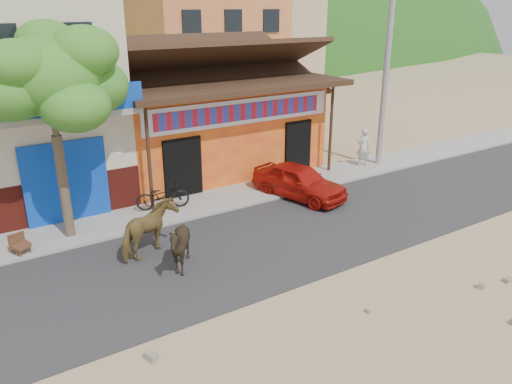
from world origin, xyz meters
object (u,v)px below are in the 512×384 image
pedestrian (363,147)px  cafe_chair_right (20,240)px  tree (56,135)px  cow_dark (180,246)px  red_car (299,181)px  scooter (163,196)px  utility_pole (387,67)px  cafe_chair_left (19,236)px  cow_tan (149,230)px

pedestrian → cafe_chair_right: (-13.42, -0.86, -0.38)m
tree → cow_dark: (1.90, -3.57, -2.38)m
red_car → scooter: bearing=147.3°
tree → red_car: 8.10m
utility_pole → tree: bearing=-179.1°
scooter → cafe_chair_left: size_ratio=1.84×
cow_tan → red_car: 6.18m
cow_dark → pedestrian: size_ratio=0.89×
cow_tan → pedestrian: 10.75m
cow_dark → scooter: size_ratio=0.81×
cow_dark → cafe_chair_left: (-3.30, 3.18, -0.15)m
cow_tan → cafe_chair_right: (-3.00, 1.78, -0.24)m
pedestrian → cafe_chair_right: pedestrian is taller
red_car → cafe_chair_right: (-9.05, 0.50, -0.11)m
cow_tan → scooter: size_ratio=1.00×
tree → cow_dark: tree is taller
cow_tan → cafe_chair_left: bearing=29.5°
utility_pole → cafe_chair_right: bearing=-177.2°
cafe_chair_right → red_car: bearing=-32.4°
cafe_chair_left → red_car: bearing=-19.8°
tree → cafe_chair_right: 2.98m
red_car → pedestrian: 4.59m
utility_pole → scooter: 10.33m
tree → scooter: (3.10, 0.42, -2.54)m
utility_pole → scooter: utility_pole is taller
cow_tan → cow_dark: (0.30, -1.29, -0.03)m
utility_pole → cow_tan: 11.95m
utility_pole → cow_dark: bearing=-160.9°
cow_dark → red_car: bearing=100.4°
cow_tan → cow_dark: size_ratio=1.24×
cow_dark → pedestrian: bearing=97.5°
cow_tan → scooter: (1.50, 2.70, -0.20)m
tree → red_car: bearing=-7.5°
utility_pole → cow_dark: 12.02m
scooter → cow_tan: bearing=166.3°
scooter → cafe_chair_left: 4.57m
cow_tan → pedestrian: pedestrian is taller
utility_pole → scooter: (-9.70, 0.22, -3.54)m
scooter → cafe_chair_right: (-4.50, -0.92, -0.04)m
cow_tan → tree: bearing=6.8°
red_car → cafe_chair_left: size_ratio=3.73×
scooter → utility_pole: bearing=-75.9°
utility_pole → cafe_chair_right: 14.66m
utility_pole → cow_dark: size_ratio=5.71×
tree → scooter: 4.03m
cow_dark → cafe_chair_right: size_ratio=1.70×
tree → cow_tan: tree is taller
cafe_chair_right → cafe_chair_left: bearing=60.7°
tree → utility_pole: utility_pole is taller
scooter → cafe_chair_right: 4.59m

